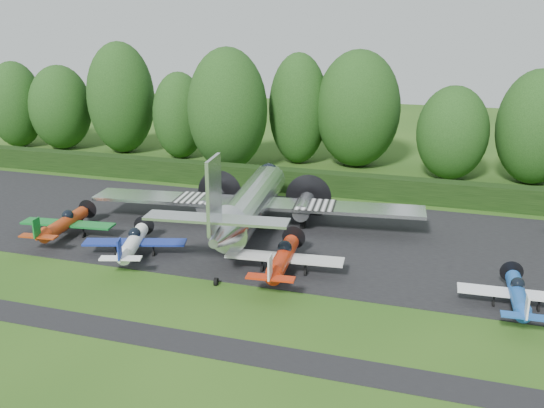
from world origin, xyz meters
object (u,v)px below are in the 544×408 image
(light_plane_white, at_px, (133,242))
(light_plane_orange, at_px, (283,258))
(light_plane_blue, at_px, (518,294))
(light_plane_red, at_px, (64,223))
(transport_plane, at_px, (250,204))

(light_plane_white, height_order, light_plane_orange, light_plane_orange)
(light_plane_blue, bearing_deg, light_plane_white, -178.08)
(light_plane_white, height_order, light_plane_blue, light_plane_white)
(light_plane_red, height_order, light_plane_white, light_plane_red)
(light_plane_white, bearing_deg, light_plane_red, -178.01)
(light_plane_red, xyz_separation_m, light_plane_white, (6.56, -1.77, -0.02))
(light_plane_white, distance_m, light_plane_orange, 10.15)
(transport_plane, bearing_deg, light_plane_orange, -48.88)
(transport_plane, height_order, light_plane_orange, transport_plane)
(transport_plane, xyz_separation_m, light_plane_orange, (4.51, -6.61, -1.06))
(light_plane_white, relative_size, light_plane_orange, 0.92)
(light_plane_red, distance_m, light_plane_white, 6.79)
(transport_plane, bearing_deg, light_plane_blue, -15.18)
(light_plane_blue, bearing_deg, transport_plane, 160.82)
(light_plane_red, distance_m, light_plane_orange, 16.77)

